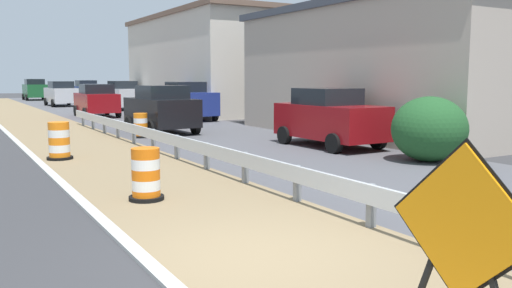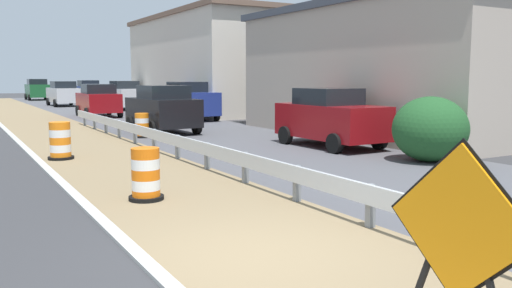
{
  "view_description": "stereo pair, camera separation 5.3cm",
  "coord_description": "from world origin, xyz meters",
  "px_view_note": "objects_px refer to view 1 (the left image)",
  "views": [
    {
      "loc": [
        -3.37,
        -5.84,
        2.38
      ],
      "look_at": [
        2.23,
        3.75,
        0.96
      ],
      "focal_mm": 36.94,
      "sensor_mm": 36.0,
      "label": 1
    },
    {
      "loc": [
        -3.32,
        -5.87,
        2.38
      ],
      "look_at": [
        2.23,
        3.75,
        0.96
      ],
      "focal_mm": 36.94,
      "sensor_mm": 36.0,
      "label": 2
    }
  ],
  "objects_px": {
    "traffic_barrel_close": "(59,143)",
    "car_distant_b": "(35,90)",
    "car_distant_c": "(187,101)",
    "car_mid_far_lane": "(123,95)",
    "utility_pole_near": "(314,21)",
    "traffic_barrel_nearest": "(146,177)",
    "car_trailing_near_lane": "(87,91)",
    "car_trailing_far_lane": "(96,100)",
    "car_distant_a": "(329,118)",
    "traffic_barrel_mid": "(141,127)",
    "car_lead_near_lane": "(161,109)",
    "warning_sign_diamond": "(462,233)",
    "car_lead_far_lane": "(61,94)"
  },
  "relations": [
    {
      "from": "car_trailing_near_lane",
      "to": "car_distant_c",
      "type": "xyz_separation_m",
      "value": [
        -0.06,
        -24.82,
        0.02
      ]
    },
    {
      "from": "traffic_barrel_close",
      "to": "car_trailing_near_lane",
      "type": "xyz_separation_m",
      "value": [
        8.85,
        36.12,
        0.54
      ]
    },
    {
      "from": "warning_sign_diamond",
      "to": "traffic_barrel_nearest",
      "type": "relative_size",
      "value": 1.83
    },
    {
      "from": "traffic_barrel_nearest",
      "to": "car_lead_near_lane",
      "type": "relative_size",
      "value": 0.25
    },
    {
      "from": "traffic_barrel_close",
      "to": "car_distant_b",
      "type": "bearing_deg",
      "value": 83.19
    },
    {
      "from": "car_mid_far_lane",
      "to": "car_trailing_far_lane",
      "type": "distance_m",
      "value": 6.98
    },
    {
      "from": "car_trailing_far_lane",
      "to": "car_distant_c",
      "type": "height_order",
      "value": "car_distant_c"
    },
    {
      "from": "car_trailing_near_lane",
      "to": "car_distant_b",
      "type": "distance_m",
      "value": 7.97
    },
    {
      "from": "car_distant_a",
      "to": "warning_sign_diamond",
      "type": "bearing_deg",
      "value": -34.06
    },
    {
      "from": "traffic_barrel_nearest",
      "to": "car_lead_far_lane",
      "type": "xyz_separation_m",
      "value": [
        4.87,
        36.11,
        0.56
      ]
    },
    {
      "from": "car_mid_far_lane",
      "to": "car_distant_c",
      "type": "xyz_separation_m",
      "value": [
        0.35,
        -11.14,
        0.01
      ]
    },
    {
      "from": "warning_sign_diamond",
      "to": "traffic_barrel_close",
      "type": "relative_size",
      "value": 1.72
    },
    {
      "from": "utility_pole_near",
      "to": "car_distant_c",
      "type": "bearing_deg",
      "value": 98.85
    },
    {
      "from": "car_distant_a",
      "to": "car_distant_b",
      "type": "xyz_separation_m",
      "value": [
        -3.39,
        44.87,
        0.09
      ]
    },
    {
      "from": "car_trailing_near_lane",
      "to": "car_trailing_far_lane",
      "type": "distance_m",
      "value": 20.13
    },
    {
      "from": "car_trailing_far_lane",
      "to": "car_distant_b",
      "type": "xyz_separation_m",
      "value": [
        0.14,
        26.83,
        0.11
      ]
    },
    {
      "from": "traffic_barrel_close",
      "to": "traffic_barrel_mid",
      "type": "relative_size",
      "value": 1.13
    },
    {
      "from": "car_distant_a",
      "to": "utility_pole_near",
      "type": "bearing_deg",
      "value": 151.65
    },
    {
      "from": "traffic_barrel_close",
      "to": "utility_pole_near",
      "type": "bearing_deg",
      "value": 9.03
    },
    {
      "from": "traffic_barrel_nearest",
      "to": "car_trailing_near_lane",
      "type": "height_order",
      "value": "car_trailing_near_lane"
    },
    {
      "from": "utility_pole_near",
      "to": "car_mid_far_lane",
      "type": "bearing_deg",
      "value": 95.09
    },
    {
      "from": "car_lead_far_lane",
      "to": "car_lead_near_lane",
      "type": "bearing_deg",
      "value": 178.09
    },
    {
      "from": "traffic_barrel_mid",
      "to": "car_mid_far_lane",
      "type": "distance_m",
      "value": 18.79
    },
    {
      "from": "traffic_barrel_mid",
      "to": "car_mid_far_lane",
      "type": "xyz_separation_m",
      "value": [
        4.63,
        18.2,
        0.62
      ]
    },
    {
      "from": "car_distant_c",
      "to": "car_mid_far_lane",
      "type": "bearing_deg",
      "value": -179.48
    },
    {
      "from": "car_trailing_far_lane",
      "to": "car_lead_near_lane",
      "type": "bearing_deg",
      "value": -177.88
    },
    {
      "from": "car_mid_far_lane",
      "to": "car_distant_b",
      "type": "xyz_separation_m",
      "value": [
        -3.28,
        20.75,
        0.04
      ]
    },
    {
      "from": "car_distant_b",
      "to": "utility_pole_near",
      "type": "bearing_deg",
      "value": -173.28
    },
    {
      "from": "traffic_barrel_nearest",
      "to": "car_distant_a",
      "type": "relative_size",
      "value": 0.24
    },
    {
      "from": "car_trailing_near_lane",
      "to": "car_distant_c",
      "type": "distance_m",
      "value": 24.82
    },
    {
      "from": "traffic_barrel_nearest",
      "to": "car_mid_far_lane",
      "type": "relative_size",
      "value": 0.25
    },
    {
      "from": "traffic_barrel_mid",
      "to": "car_distant_c",
      "type": "height_order",
      "value": "car_distant_c"
    },
    {
      "from": "traffic_barrel_nearest",
      "to": "utility_pole_near",
      "type": "height_order",
      "value": "utility_pole_near"
    },
    {
      "from": "traffic_barrel_mid",
      "to": "car_distant_a",
      "type": "bearing_deg",
      "value": -51.33
    },
    {
      "from": "traffic_barrel_nearest",
      "to": "car_distant_a",
      "type": "distance_m",
      "value": 9.24
    },
    {
      "from": "warning_sign_diamond",
      "to": "car_trailing_far_lane",
      "type": "xyz_separation_m",
      "value": [
        3.93,
        29.37,
        -0.05
      ]
    },
    {
      "from": "traffic_barrel_mid",
      "to": "car_lead_near_lane",
      "type": "distance_m",
      "value": 2.0
    },
    {
      "from": "car_trailing_near_lane",
      "to": "utility_pole_near",
      "type": "xyz_separation_m",
      "value": [
        1.44,
        -34.48,
        3.59
      ]
    },
    {
      "from": "warning_sign_diamond",
      "to": "car_lead_far_lane",
      "type": "xyz_separation_m",
      "value": [
        4.3,
        42.92,
        -0.01
      ]
    },
    {
      "from": "car_trailing_far_lane",
      "to": "car_distant_c",
      "type": "bearing_deg",
      "value": -142.01
    },
    {
      "from": "car_distant_a",
      "to": "utility_pole_near",
      "type": "height_order",
      "value": "utility_pole_near"
    },
    {
      "from": "traffic_barrel_nearest",
      "to": "car_trailing_near_lane",
      "type": "bearing_deg",
      "value": 78.86
    },
    {
      "from": "car_distant_a",
      "to": "car_distant_c",
      "type": "xyz_separation_m",
      "value": [
        0.24,
        12.98,
        0.06
      ]
    },
    {
      "from": "car_lead_far_lane",
      "to": "car_distant_b",
      "type": "xyz_separation_m",
      "value": [
        -0.23,
        13.29,
        0.07
      ]
    },
    {
      "from": "car_distant_c",
      "to": "car_distant_b",
      "type": "bearing_deg",
      "value": -174.78
    },
    {
      "from": "traffic_barrel_mid",
      "to": "car_lead_near_lane",
      "type": "relative_size",
      "value": 0.23
    },
    {
      "from": "car_trailing_near_lane",
      "to": "car_distant_c",
      "type": "height_order",
      "value": "car_distant_c"
    },
    {
      "from": "warning_sign_diamond",
      "to": "car_trailing_far_lane",
      "type": "height_order",
      "value": "car_trailing_far_lane"
    },
    {
      "from": "traffic_barrel_mid",
      "to": "car_lead_far_lane",
      "type": "relative_size",
      "value": 0.21
    },
    {
      "from": "car_trailing_near_lane",
      "to": "car_distant_c",
      "type": "bearing_deg",
      "value": -0.16
    }
  ]
}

